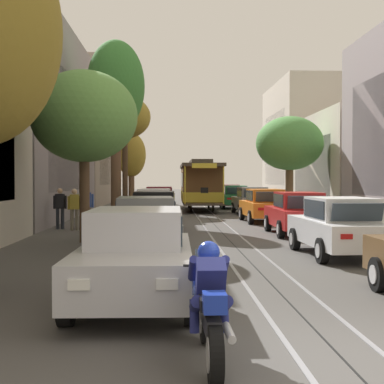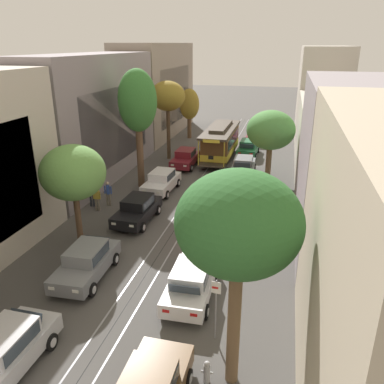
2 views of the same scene
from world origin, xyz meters
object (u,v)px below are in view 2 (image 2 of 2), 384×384
at_px(street_tree_kerb_right_second, 271,130).
at_px(street_tree_kerb_left_mid, 138,103).
at_px(cable_car_trolley, 221,142).
at_px(street_tree_kerb_left_far, 189,105).
at_px(parked_car_white_fourth_left, 162,181).
at_px(fire_hydrant, 207,372).
at_px(parked_car_white_second_right, 191,281).
at_px(pedestrian_on_right_pavement, 97,197).
at_px(parked_car_black_mid_left, 137,209).
at_px(street_tree_kerb_left_second, 73,173).
at_px(parked_car_maroon_fifth_left, 185,158).
at_px(parked_car_red_mid_right, 218,226).
at_px(pedestrian_crossing_far, 91,193).
at_px(parked_car_grey_second_left, 86,262).
at_px(street_sign_post, 216,303).
at_px(pedestrian_on_left_pavement, 108,192).
at_px(parked_car_grey_fifth_right, 243,166).
at_px(street_tree_kerb_left_fourth, 168,97).
at_px(parked_car_silver_near_left, 4,353).
at_px(parked_car_green_sixth_right, 248,148).
at_px(parked_car_maroon_far_right, 255,135).
at_px(parked_car_orange_fourth_right, 230,190).

bearing_deg(street_tree_kerb_right_second, street_tree_kerb_left_mid, -156.53).
bearing_deg(cable_car_trolley, street_tree_kerb_left_far, 123.03).
relative_size(parked_car_white_fourth_left, fire_hydrant, 5.25).
bearing_deg(parked_car_white_second_right, pedestrian_on_right_pavement, 137.15).
bearing_deg(parked_car_black_mid_left, street_tree_kerb_left_second, -123.52).
xyz_separation_m(parked_car_maroon_fifth_left, street_tree_kerb_left_mid, (-2.03, -5.85, 5.68)).
bearing_deg(parked_car_red_mid_right, fire_hydrant, -81.89).
xyz_separation_m(street_tree_kerb_left_second, pedestrian_crossing_far, (-1.73, 4.81, -3.13)).
xyz_separation_m(parked_car_grey_second_left, fire_hydrant, (6.83, -4.73, -0.38)).
height_order(parked_car_maroon_fifth_left, street_sign_post, street_sign_post).
relative_size(parked_car_grey_second_left, pedestrian_on_left_pavement, 2.55).
height_order(pedestrian_on_right_pavement, pedestrian_crossing_far, pedestrian_crossing_far).
bearing_deg(street_tree_kerb_left_second, parked_car_white_fourth_left, 76.91).
height_order(cable_car_trolley, street_sign_post, cable_car_trolley).
xyz_separation_m(parked_car_white_fourth_left, cable_car_trolley, (2.76, 10.02, 0.86)).
xyz_separation_m(parked_car_grey_second_left, street_tree_kerb_left_second, (-2.13, 3.19, 3.29)).
relative_size(parked_car_maroon_fifth_left, street_tree_kerb_left_second, 0.78).
bearing_deg(fire_hydrant, parked_car_grey_fifth_right, 93.66).
bearing_deg(fire_hydrant, cable_car_trolley, 98.89).
relative_size(street_tree_kerb_left_fourth, street_sign_post, 2.84).
height_order(parked_car_silver_near_left, parked_car_green_sixth_right, same).
xyz_separation_m(parked_car_grey_second_left, parked_car_maroon_far_right, (5.39, 29.37, 0.00)).
relative_size(parked_car_grey_second_left, parked_car_black_mid_left, 1.00).
height_order(parked_car_white_fourth_left, cable_car_trolley, cable_car_trolley).
distance_m(parked_car_maroon_far_right, fire_hydrant, 34.14).
distance_m(parked_car_white_fourth_left, street_tree_kerb_right_second, 9.61).
xyz_separation_m(parked_car_silver_near_left, pedestrian_crossing_far, (-3.96, 13.93, 0.15)).
height_order(parked_car_white_second_right, fire_hydrant, parked_car_white_second_right).
xyz_separation_m(parked_car_green_sixth_right, cable_car_trolley, (-2.51, -1.70, 0.86)).
bearing_deg(fire_hydrant, parked_car_silver_near_left, -169.89).
height_order(parked_car_orange_fourth_right, street_tree_kerb_left_mid, street_tree_kerb_left_mid).
distance_m(street_tree_kerb_left_second, pedestrian_on_left_pavement, 6.10).
bearing_deg(street_tree_kerb_left_second, pedestrian_crossing_far, 109.82).
distance_m(parked_car_white_second_right, street_tree_kerb_left_mid, 15.91).
bearing_deg(parked_car_red_mid_right, parked_car_black_mid_left, 168.15).
bearing_deg(parked_car_grey_second_left, street_tree_kerb_left_mid, 99.03).
xyz_separation_m(parked_car_white_fourth_left, street_tree_kerb_left_second, (-2.03, -8.71, 3.29)).
bearing_deg(parked_car_white_second_right, parked_car_silver_near_left, -132.62).
relative_size(street_tree_kerb_left_far, pedestrian_on_right_pavement, 3.41).
xyz_separation_m(street_tree_kerb_left_second, pedestrian_on_right_pavement, (-1.05, 4.24, -3.14)).
relative_size(street_tree_kerb_left_fourth, pedestrian_on_left_pavement, 4.25).
height_order(parked_car_red_mid_right, street_tree_kerb_left_mid, street_tree_kerb_left_mid).
relative_size(parked_car_grey_second_left, cable_car_trolley, 0.48).
distance_m(parked_car_black_mid_left, parked_car_white_second_right, 8.58).
height_order(street_tree_kerb_left_second, pedestrian_on_left_pavement, street_tree_kerb_left_second).
distance_m(parked_car_silver_near_left, street_sign_post, 7.44).
bearing_deg(street_tree_kerb_left_far, pedestrian_on_left_pavement, -91.04).
bearing_deg(parked_car_white_second_right, street_tree_kerb_left_fourth, 109.44).
height_order(street_tree_kerb_left_far, street_tree_kerb_right_second, street_tree_kerb_left_far).
bearing_deg(parked_car_orange_fourth_right, pedestrian_crossing_far, -159.95).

